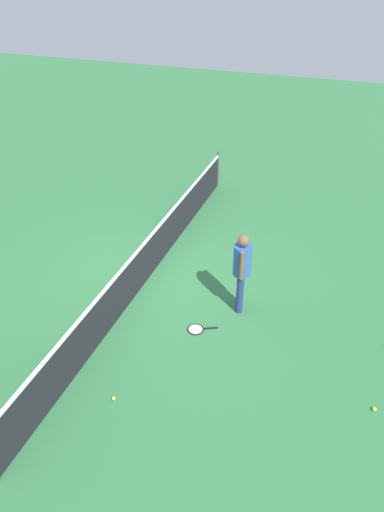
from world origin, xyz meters
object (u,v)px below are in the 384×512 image
tennis_ball_near_player (374,409)px  player_near_side (242,267)px  tennis_ball_by_net (114,398)px  tennis_racket_near_player (197,329)px  tennis_ball_midcourt (244,250)px

tennis_ball_near_player → player_near_side: bearing=57.6°
tennis_ball_by_net → player_near_side: bearing=-23.9°
tennis_racket_near_player → tennis_ball_midcourt: size_ratio=9.08×
player_near_side → tennis_racket_near_player: 1.46m
tennis_ball_near_player → tennis_ball_midcourt: bearing=39.4°
tennis_racket_near_player → tennis_ball_by_net: size_ratio=9.08×
tennis_racket_near_player → tennis_ball_near_player: tennis_ball_near_player is taller
player_near_side → tennis_ball_by_net: 3.32m
tennis_racket_near_player → tennis_ball_by_net: 2.13m
tennis_ball_near_player → tennis_ball_midcourt: 4.86m
tennis_ball_by_net → tennis_ball_midcourt: (4.97, -0.85, 0.00)m
tennis_racket_near_player → tennis_ball_near_player: (-0.79, -3.23, 0.02)m
tennis_racket_near_player → tennis_ball_midcourt: 2.97m
player_near_side → tennis_ball_midcourt: size_ratio=25.76×
tennis_racket_near_player → tennis_ball_by_net: tennis_ball_by_net is taller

